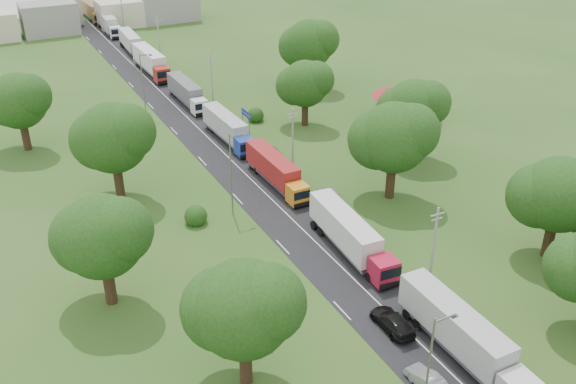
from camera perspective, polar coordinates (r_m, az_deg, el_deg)
ground at (r=65.56m, az=4.75°, el=-6.66°), size 260.00×260.00×0.00m
road at (r=80.64m, az=-2.72°, el=0.55°), size 8.00×200.00×0.04m
info_sign at (r=93.80m, az=-3.77°, el=6.63°), size 0.12×3.10×4.10m
pole_1 at (r=61.18m, az=12.80°, el=-4.88°), size 1.60×0.24×9.00m
pole_2 at (r=81.61m, az=0.42°, el=4.58°), size 1.60×0.24×9.00m
pole_3 at (r=105.58m, az=-6.80°, el=9.95°), size 1.60×0.24×9.00m
pole_4 at (r=131.15m, az=-11.39°, el=13.21°), size 1.60×0.24×9.00m
pole_5 at (r=157.55m, az=-14.53°, el=15.34°), size 1.60×0.24×9.00m
lamp_0 at (r=47.15m, az=12.52°, el=-15.06°), size 2.03×0.22×10.00m
lamp_1 at (r=72.15m, az=-4.98°, el=1.91°), size 2.03×0.22×10.00m
lamp_2 at (r=103.14m, az=-12.72°, el=9.52°), size 2.03×0.22×10.00m
tree_3 at (r=68.87m, az=22.85°, el=-0.14°), size 8.80×8.80×11.07m
tree_4 at (r=75.69m, az=9.33°, el=4.85°), size 9.60×9.60×12.05m
tree_5 at (r=86.94m, az=11.06°, el=7.37°), size 8.80×8.80×11.07m
tree_6 at (r=96.76m, az=1.50°, el=9.63°), size 8.00×8.00×10.10m
tree_7 at (r=113.17m, az=1.85°, el=13.04°), size 9.60×9.60×12.05m
tree_10 at (r=48.57m, az=-4.07°, el=-10.22°), size 8.80×8.80×11.07m
tree_11 at (r=59.06m, az=-16.28°, el=-3.75°), size 8.80×8.80×11.07m
tree_12 at (r=77.39m, az=-15.35°, el=4.73°), size 9.60×9.60×12.05m
tree_13 at (r=95.30m, az=-22.87°, el=7.51°), size 8.80×8.80×11.07m
house_cream at (r=101.57m, az=10.43°, el=8.32°), size 10.08×10.08×5.80m
distant_town at (r=161.60m, az=-16.64°, el=14.95°), size 52.00×8.00×8.00m
church at (r=168.15m, az=-18.95°, el=15.77°), size 5.00×5.00×12.30m
truck_0 at (r=55.75m, az=15.20°, el=-12.13°), size 2.65×14.79×4.10m
truck_1 at (r=66.78m, az=5.48°, el=-3.79°), size 3.27×14.57×4.02m
truck_2 at (r=80.00m, az=-1.10°, el=1.93°), size 2.38×13.49×3.74m
truck_3 at (r=92.87m, az=-5.40°, el=5.68°), size 2.63×13.78×3.82m
truck_4 at (r=108.25m, az=-9.00°, el=8.75°), size 2.41×13.53×3.75m
truck_5 at (r=125.04m, az=-12.10°, el=11.26°), size 2.93×15.44×4.27m
truck_6 at (r=140.34m, az=-13.76°, el=12.79°), size 2.82×13.67×3.78m
truck_7 at (r=157.36m, az=-15.68°, el=14.22°), size 2.89×14.41×3.99m
truck_8 at (r=171.73m, az=-17.02°, el=15.16°), size 3.01×14.52×4.01m
car_lane_mid at (r=53.25m, az=12.36°, el=-16.14°), size 1.76×4.32×1.39m
car_lane_rear at (r=58.09m, az=9.27°, el=-11.33°), size 2.16×5.12×1.48m
car_verge_near at (r=76.02m, az=3.70°, el=-0.60°), size 3.95×6.41×1.66m
car_verge_far at (r=88.47m, az=-1.53°, el=3.69°), size 1.94×4.20×1.39m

